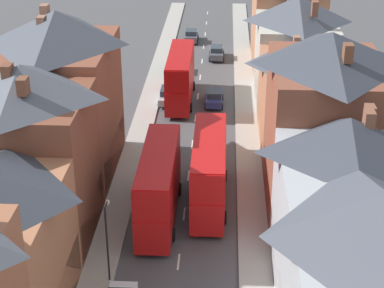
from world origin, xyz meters
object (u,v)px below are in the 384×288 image
double_decker_bus_mid_street (209,170)px  double_decker_bus_lead (180,76)px  car_near_blue (175,65)px  car_mid_black (168,95)px  car_near_silver (217,52)px  double_decker_bus_far_approaching (159,184)px  car_parked_right_a (191,36)px  car_parked_left_b (214,97)px  street_lamp (107,238)px

double_decker_bus_mid_street → double_decker_bus_lead: bearing=99.9°
car_near_blue → car_mid_black: 9.78m
double_decker_bus_mid_street → car_near_silver: double_decker_bus_mid_street is taller
double_decker_bus_far_approaching → car_parked_right_a: double_decker_bus_far_approaching is taller
car_parked_right_a → car_parked_left_b: bearing=-80.9°
double_decker_bus_lead → car_mid_black: (-1.29, -0.29, -1.99)m
car_near_silver → car_parked_right_a: car_parked_right_a is taller
car_near_silver → double_decker_bus_far_approaching: bearing=-95.5°
car_mid_black → street_lamp: size_ratio=0.83×
car_near_blue → car_parked_right_a: bearing=84.0°
double_decker_bus_far_approaching → car_near_silver: bearing=84.5°
double_decker_bus_lead → double_decker_bus_far_approaching: same height
car_parked_left_b → double_decker_bus_lead: bearing=168.1°
double_decker_bus_far_approaching → car_parked_right_a: size_ratio=2.74×
car_mid_black → double_decker_bus_mid_street: bearing=-76.5°
double_decker_bus_mid_street → car_near_silver: (0.01, 35.21, -1.98)m
double_decker_bus_lead → car_parked_left_b: 4.19m
double_decker_bus_far_approaching → street_lamp: bearing=-107.7°
double_decker_bus_far_approaching → car_near_silver: (3.61, 37.59, -1.98)m
car_parked_left_b → double_decker_bus_far_approaching: bearing=-99.2°
double_decker_bus_lead → car_near_silver: 15.15m
double_decker_bus_lead → double_decker_bus_mid_street: (3.60, -20.62, 0.00)m
double_decker_bus_lead → car_parked_left_b: double_decker_bus_lead is taller
car_parked_right_a → car_near_silver: bearing=-63.4°
car_parked_right_a → car_parked_left_b: size_ratio=0.93×
double_decker_bus_far_approaching → car_near_silver: size_ratio=2.61×
double_decker_bus_lead → car_mid_black: size_ratio=2.36×
car_mid_black → car_parked_right_a: bearing=86.6°
double_decker_bus_far_approaching → car_parked_left_b: bearing=80.8°
car_near_silver → car_parked_left_b: bearing=-90.0°
double_decker_bus_far_approaching → car_parked_right_a: (0.01, 44.79, -1.97)m
car_near_blue → car_mid_black: bearing=-90.0°
car_parked_right_a → street_lamp: street_lamp is taller
car_near_blue → car_near_silver: size_ratio=1.10×
car_parked_right_a → car_parked_left_b: car_parked_right_a is taller
double_decker_bus_far_approaching → car_near_blue: double_decker_bus_far_approaching is taller
double_decker_bus_mid_street → car_parked_right_a: bearing=94.8°
double_decker_bus_lead → car_parked_right_a: bearing=90.0°
double_decker_bus_lead → double_decker_bus_mid_street: size_ratio=1.00×
car_near_blue → car_parked_right_a: car_parked_right_a is taller
double_decker_bus_lead → car_near_blue: 9.78m
double_decker_bus_lead → double_decker_bus_far_approaching: bearing=-90.0°
double_decker_bus_mid_street → car_parked_left_b: double_decker_bus_mid_street is taller
double_decker_bus_mid_street → car_parked_left_b: size_ratio=2.55×
double_decker_bus_mid_street → double_decker_bus_far_approaching: size_ratio=1.00×
double_decker_bus_mid_street → double_decker_bus_far_approaching: bearing=-146.5°
car_near_blue → car_mid_black: (0.00, -9.78, 0.01)m
double_decker_bus_far_approaching → car_mid_black: size_ratio=2.36×
car_mid_black → car_parked_left_b: size_ratio=1.08×
double_decker_bus_lead → street_lamp: street_lamp is taller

